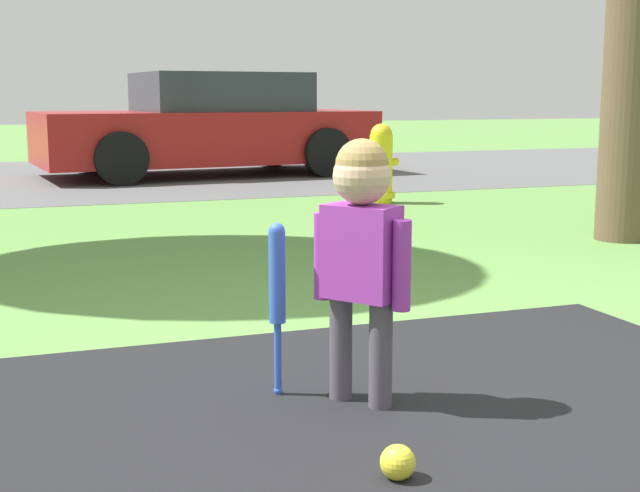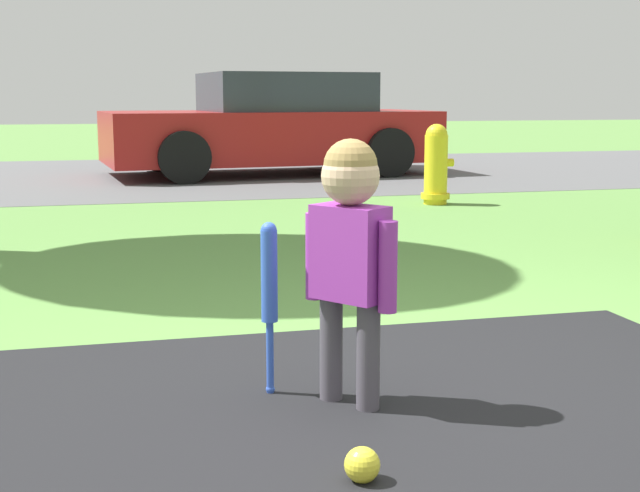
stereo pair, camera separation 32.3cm
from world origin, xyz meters
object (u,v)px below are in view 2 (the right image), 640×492
Objects in this scene: baseball_bat at (269,284)px; parked_car at (273,127)px; child at (350,235)px; fire_hydrant at (436,165)px; sports_ball at (362,465)px.

parked_car reaches higher than baseball_bat.
baseball_bat is (-0.24, 0.18, -0.19)m from child.
baseball_bat is 5.62m from fire_hydrant.
baseball_bat is 6.16× the size of sports_ball.
fire_hydrant is (2.60, 4.99, -0.02)m from baseball_bat.
parked_car is at bearing 80.09° from sports_ball.
child is at bearing 77.11° from sports_ball.
fire_hydrant is at bearing 98.69° from parked_car.
sports_ball is (0.10, -0.77, -0.35)m from baseball_bat.
child is at bearing -36.57° from baseball_bat.
fire_hydrant is 0.18× the size of parked_car.
baseball_bat is at bearing -117.48° from fire_hydrant.
fire_hydrant is (2.49, 5.76, 0.32)m from sports_ball.
fire_hydrant reaches higher than sports_ball.
child reaches higher than baseball_bat.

